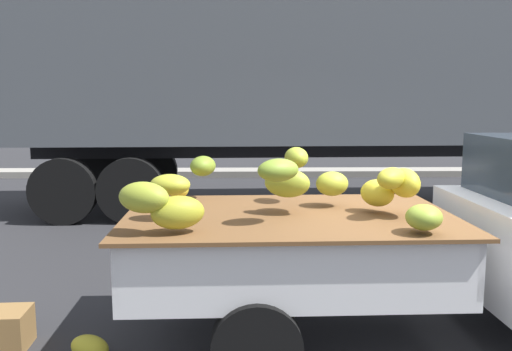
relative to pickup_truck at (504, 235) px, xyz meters
The scene contains 5 objects.
ground 1.03m from the pickup_truck, 161.90° to the left, with size 220.00×220.00×0.00m, color #28282B.
curb_strip 9.84m from the pickup_truck, 92.96° to the left, with size 80.00×0.80×0.16m, color gray.
pickup_truck is the anchor object (origin of this frame).
semi_trailer 5.93m from the pickup_truck, 95.65° to the left, with size 12.09×3.04×3.95m.
fallen_banana_bunch_near_tailgate 3.51m from the pickup_truck, behind, with size 0.35×0.22×0.18m, color gold.
Camera 1 is at (-1.66, -4.56, 2.02)m, focal length 38.03 mm.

